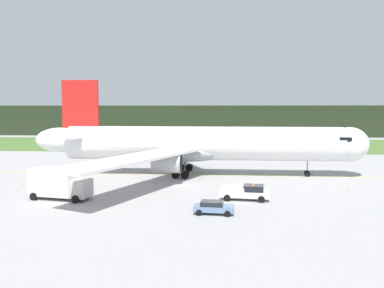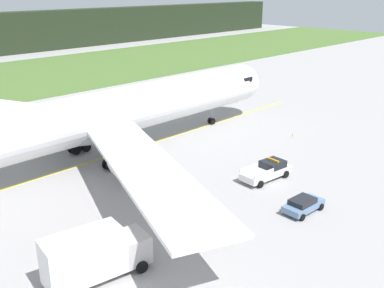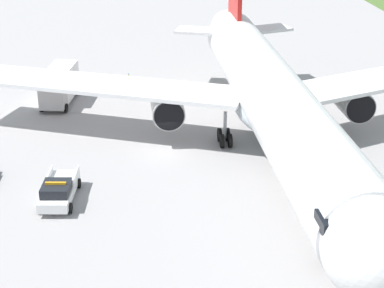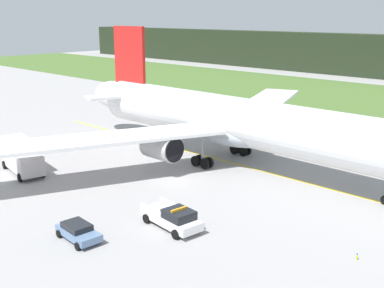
% 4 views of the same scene
% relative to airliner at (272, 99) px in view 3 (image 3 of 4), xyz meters
% --- Properties ---
extents(ground, '(320.00, 320.00, 0.00)m').
position_rel_airliner_xyz_m(ground, '(-1.14, -8.78, -4.90)').
color(ground, '#9B9898').
extents(taxiway_centerline_main, '(68.73, 0.68, 0.01)m').
position_rel_airliner_xyz_m(taxiway_centerline_main, '(0.71, 0.00, -4.90)').
color(taxiway_centerline_main, yellow).
rests_on(taxiway_centerline_main, ground).
extents(airliner, '(52.76, 54.03, 15.05)m').
position_rel_airliner_xyz_m(airliner, '(0.00, 0.00, 0.00)').
color(airliner, white).
rests_on(airliner, ground).
extents(ops_pickup_truck, '(5.86, 2.82, 1.94)m').
position_rel_airliner_xyz_m(ops_pickup_truck, '(6.88, -16.85, -4.00)').
color(ops_pickup_truck, white).
rests_on(ops_pickup_truck, ground).
extents(catering_truck, '(7.47, 3.68, 3.76)m').
position_rel_airliner_xyz_m(catering_truck, '(-14.98, -18.46, -3.01)').
color(catering_truck, '#B9B3B2').
rests_on(catering_truck, ground).
extents(taxiway_edge_light_west, '(0.12, 0.12, 0.39)m').
position_rel_airliner_xyz_m(taxiway_edge_light_west, '(-23.08, -11.50, -4.69)').
color(taxiway_edge_light_west, yellow).
rests_on(taxiway_edge_light_west, ground).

